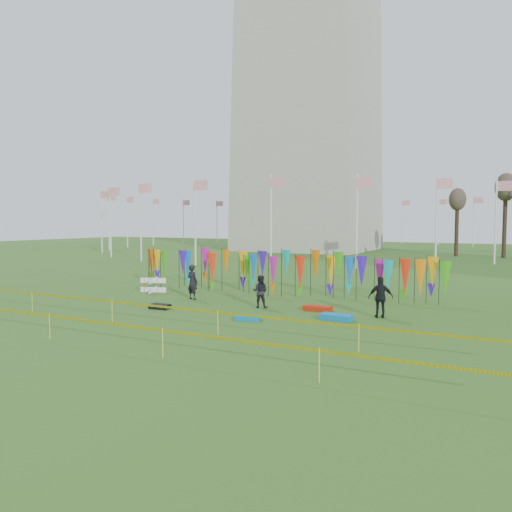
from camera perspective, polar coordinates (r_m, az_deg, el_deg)
The scene contains 13 objects.
ground at distance 21.95m, azimuth -6.65°, elevation -6.67°, with size 160.00×160.00×0.00m, color #2F5417.
flagpole_ring at distance 70.80m, azimuth 6.12°, elevation 3.96°, with size 57.40×56.16×8.00m.
banner_row at distance 27.67m, azimuth 2.12°, elevation -1.37°, with size 18.64×0.64×2.34m.
caution_tape_near at distance 19.67m, azimuth -12.01°, elevation -5.67°, with size 26.00×0.02×0.90m.
caution_tape_far at distance 17.34m, azimuth -18.98°, elevation -7.11°, with size 26.00×0.02×0.90m.
box_kite at distance 28.94m, azimuth -11.67°, elevation -3.27°, with size 0.77×0.77×0.85m.
person_left at distance 26.06m, azimuth -7.27°, elevation -2.97°, with size 0.66×0.48×1.80m, color black.
person_mid at distance 23.40m, azimuth 0.49°, elevation -4.07°, with size 0.74×0.46×1.53m, color black.
person_right at distance 21.57m, azimuth 14.07°, elevation -4.60°, with size 1.02×0.58×1.74m, color black.
kite_bag_turquoise at distance 20.54m, azimuth -0.92°, elevation -7.09°, with size 1.01×0.50×0.20m, color #0B75A8.
kite_bag_red at distance 22.83m, azimuth 7.05°, elevation -5.96°, with size 1.25×0.57×0.23m, color #B2240B.
kite_bag_black at distance 23.62m, azimuth -10.92°, elevation -5.68°, with size 0.93×0.54×0.22m, color black.
kite_bag_teal at distance 20.83m, azimuth 9.16°, elevation -6.92°, with size 1.29×0.62×0.25m, color #0D75B9.
Camera 1 is at (12.24, -17.76, 4.06)m, focal length 35.00 mm.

